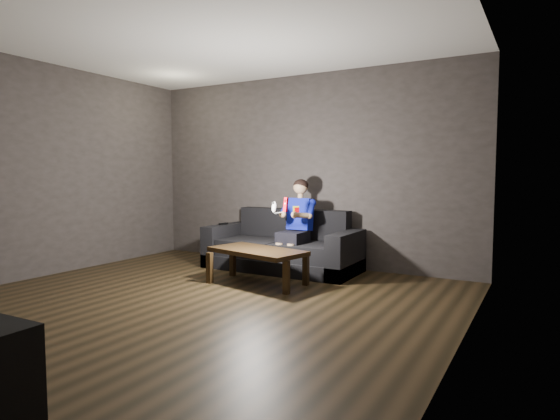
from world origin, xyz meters
The scene contains 11 objects.
floor centered at (0.00, 0.00, 0.00)m, with size 5.00×5.00×0.00m, color black.
back_wall centered at (0.00, 2.50, 1.35)m, with size 5.00×0.04×2.70m, color #342F2D.
left_wall centered at (-2.50, 0.00, 1.35)m, with size 0.04×5.00×2.70m, color #342F2D.
right_wall centered at (2.50, 0.00, 1.35)m, with size 0.04×5.00×2.70m, color #342F2D.
ceiling centered at (0.00, 0.00, 2.70)m, with size 5.00×5.00×0.02m, color white.
sofa centered at (-0.07, 2.01, 0.26)m, with size 2.08×0.90×0.80m.
child centered at (0.17, 1.96, 0.71)m, with size 0.48×0.58×1.17m.
wii_remote_red centered at (0.26, 1.51, 0.92)m, with size 0.05×0.07×0.18m.
nunchuk_white centered at (0.09, 1.51, 0.89)m, with size 0.07×0.10×0.15m.
wii_remote_black centered at (-1.01, 1.93, 0.58)m, with size 0.08×0.15×0.03m.
coffee_table centered at (0.10, 1.10, 0.36)m, with size 1.25×0.81×0.42m.
Camera 1 is at (3.03, -3.49, 1.29)m, focal length 30.00 mm.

